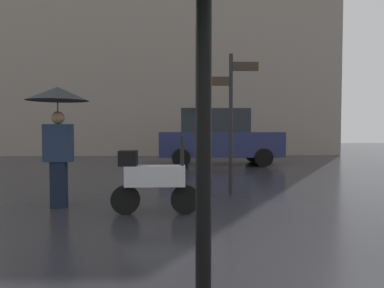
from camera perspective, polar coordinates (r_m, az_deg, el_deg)
The scene contains 5 objects.
pedestrian_with_umbrella at distance 6.60m, azimuth -20.27°, elevation 4.75°, with size 1.04×1.04×2.06m.
parked_scooter at distance 5.81m, azimuth -6.23°, elevation -5.50°, with size 1.40×0.32×1.23m.
parked_car_left at distance 13.64m, azimuth 4.07°, elevation 1.12°, with size 4.46×2.00×2.07m.
street_signpost at distance 7.48m, azimuth 6.14°, elevation 5.39°, with size 1.08×0.08×2.86m.
building_block at distance 20.30m, azimuth -3.63°, elevation 21.55°, with size 17.23×2.55×15.98m, color gray.
Camera 1 is at (0.46, -2.72, 1.36)m, focal length 34.08 mm.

